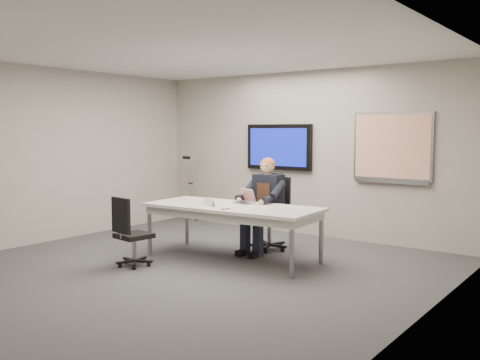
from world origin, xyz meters
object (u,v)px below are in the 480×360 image
Objects in this scene: seated_person at (261,215)px; laptop at (245,200)px; office_chair_near at (132,245)px; conference_table at (232,212)px; office_chair_far at (271,227)px.

laptop is (-0.06, -0.32, 0.25)m from seated_person.
laptop is at bearing -114.01° from office_chair_near.
seated_person is at bearing 98.52° from laptop.
seated_person reaches higher than laptop.
conference_table is at bearing -118.90° from office_chair_near.
laptop is at bearing -97.52° from office_chair_far.
laptop reaches higher than office_chair_near.
office_chair_far is 0.75m from laptop.
office_chair_near is 0.67× the size of seated_person.
conference_table is 0.60m from seated_person.
office_chair_far is 0.78× the size of seated_person.
conference_table is 0.30m from laptop.
seated_person is at bearing -110.49° from office_chair_near.
office_chair_near is at bearing -116.55° from office_chair_far.
office_chair_far reaches higher than laptop.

